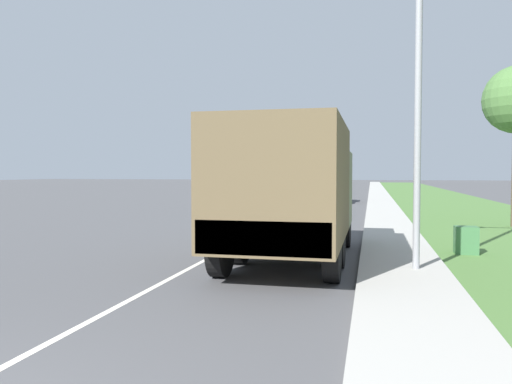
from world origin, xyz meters
The scene contains 9 objects.
ground_plane centered at (0.00, 40.00, 0.00)m, with size 180.00×180.00×0.00m, color #4C4C4F.
lane_centre_stripe centered at (0.00, 40.00, 0.00)m, with size 0.12×120.00×0.00m.
sidewalk_right centered at (4.50, 40.00, 0.06)m, with size 1.80×120.00×0.12m.
grass_strip_right centered at (8.90, 40.00, 0.01)m, with size 7.00×120.00×0.02m.
military_truck centered at (2.03, 9.46, 1.75)m, with size 2.52×6.93×3.15m.
car_nearest_ahead centered at (-1.46, 23.19, 0.78)m, with size 1.90×4.86×1.75m.
car_second_ahead centered at (1.47, 32.94, 0.70)m, with size 1.76×4.87×1.56m.
lamp_post centered at (4.57, 8.53, 5.03)m, with size 1.69×0.24×8.42m.
utility_box centered at (6.20, 11.37, 0.37)m, with size 0.55×0.45×0.70m.
Camera 1 is at (3.84, -2.08, 2.10)m, focal length 35.00 mm.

